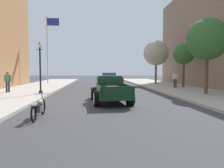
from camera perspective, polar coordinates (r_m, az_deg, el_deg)
name	(u,v)px	position (r m, az deg, el deg)	size (l,w,h in m)	color
ground_plane	(112,102)	(13.15, 0.10, -4.69)	(140.00, 140.00, 0.00)	#3D3D42
hotrod_truck_dark_green	(110,89)	(13.03, -0.66, -1.43)	(2.43, 5.03, 1.58)	black
motorcycle_parked	(39,107)	(9.07, -18.95, -5.83)	(0.62, 2.12, 0.93)	black
car_background_silver	(109,80)	(25.24, -0.90, 1.03)	(1.90, 4.31, 1.65)	#B7B7BC
pedestrian_sidewalk_left	(8,81)	(19.18, -26.05, 0.81)	(0.53, 0.22, 1.65)	#232847
pedestrian_sidewalk_right	(175,78)	(22.95, 16.48, 1.43)	(0.53, 0.22, 1.65)	#232847
street_lamp_near	(40,64)	(16.78, -18.61, 5.08)	(0.50, 0.32, 3.85)	black
flagpole	(49,42)	(30.90, -16.50, 10.66)	(1.74, 0.16, 9.16)	#B2B2B7
street_tree_nearest	(207,39)	(17.85, 24.05, 10.79)	(3.11, 3.11, 5.65)	brown
street_tree_second	(184,54)	(23.77, 18.57, 7.59)	(2.23, 2.23, 4.62)	brown
street_tree_third	(156,53)	(29.07, 11.66, 8.06)	(3.30, 3.30, 5.71)	brown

